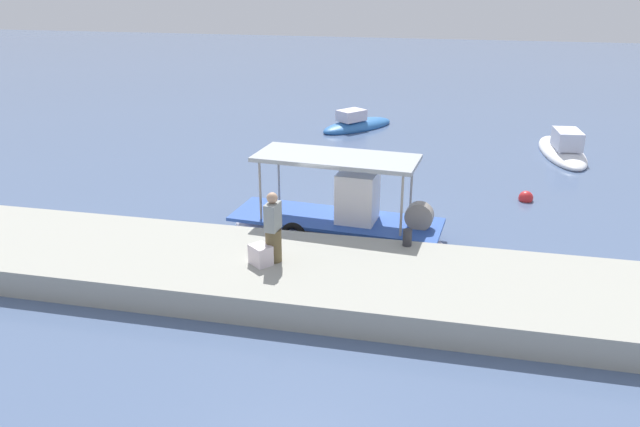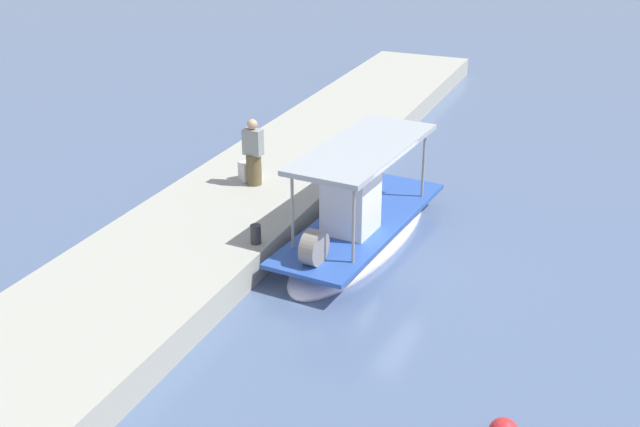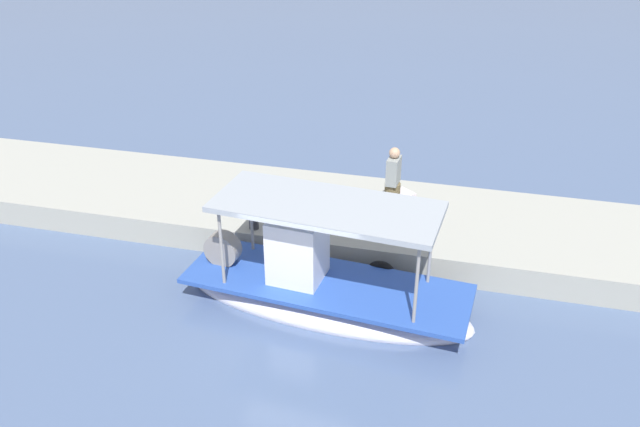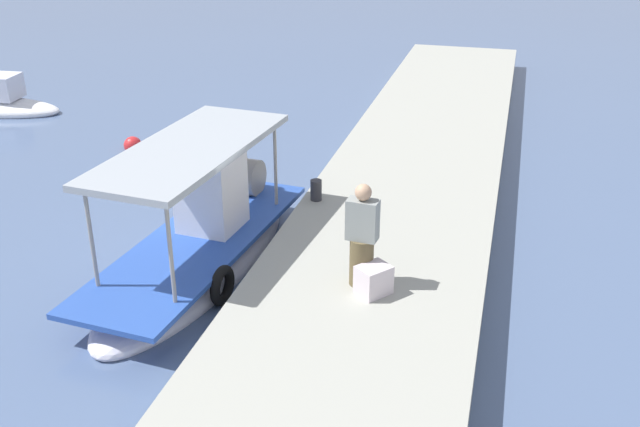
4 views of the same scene
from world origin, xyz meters
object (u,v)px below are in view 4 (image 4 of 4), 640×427
at_px(cargo_crate, 374,280).
at_px(marker_buoy, 133,145).
at_px(fisherman_near_bollard, 362,240).
at_px(mooring_bollard, 316,190).
at_px(main_fishing_boat, 201,246).

bearing_deg(cargo_crate, marker_buoy, 49.55).
height_order(fisherman_near_bollard, mooring_bollard, fisherman_near_bollard).
height_order(cargo_crate, marker_buoy, cargo_crate).
xyz_separation_m(main_fishing_boat, fisherman_near_bollard, (-1.01, -3.36, 1.06)).
distance_m(fisherman_near_bollard, cargo_crate, 0.68).
height_order(mooring_bollard, marker_buoy, mooring_bollard).
xyz_separation_m(cargo_crate, marker_buoy, (6.99, 8.19, -0.84)).
relative_size(fisherman_near_bollard, cargo_crate, 3.45).
relative_size(main_fishing_boat, mooring_bollard, 14.98).
bearing_deg(main_fishing_boat, mooring_bollard, -38.47).
height_order(main_fishing_boat, cargo_crate, main_fishing_boat).
height_order(mooring_bollard, cargo_crate, cargo_crate).
xyz_separation_m(mooring_bollard, marker_buoy, (3.57, 6.28, -0.81)).
distance_m(fisherman_near_bollard, mooring_bollard, 3.62).
bearing_deg(cargo_crate, mooring_bollard, 29.31).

